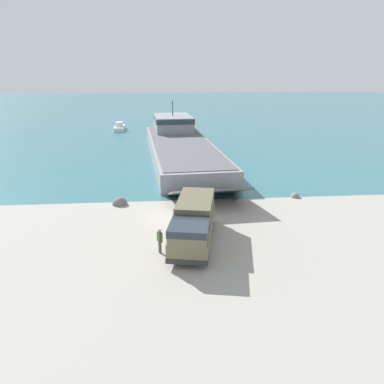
{
  "coord_description": "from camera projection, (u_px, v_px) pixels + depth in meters",
  "views": [
    {
      "loc": [
        -1.3,
        -29.69,
        11.77
      ],
      "look_at": [
        1.33,
        0.53,
        1.89
      ],
      "focal_mm": 35.0,
      "sensor_mm": 36.0,
      "label": 1
    }
  ],
  "objects": [
    {
      "name": "shoreline_rock_a",
      "position": [
        120.0,
        204.0,
        34.48
      ],
      "size": [
        1.39,
        1.39,
        1.39
      ],
      "primitive_type": "sphere",
      "color": "#66605B",
      "rests_on": "ground_plane"
    },
    {
      "name": "moored_boat_a",
      "position": [
        119.0,
        127.0,
        77.19
      ],
      "size": [
        2.16,
        6.26,
        1.73
      ],
      "rotation": [
        0.0,
        0.0,
        0.03
      ],
      "color": "white",
      "rests_on": "ground_plane"
    },
    {
      "name": "shoreline_rock_b",
      "position": [
        295.0,
        197.0,
        36.47
      ],
      "size": [
        0.9,
        0.9,
        0.9
      ],
      "primitive_type": "sphere",
      "color": "gray",
      "rests_on": "ground_plane"
    },
    {
      "name": "mooring_bollard",
      "position": [
        236.0,
        196.0,
        35.51
      ],
      "size": [
        0.34,
        0.34,
        0.75
      ],
      "color": "#333338",
      "rests_on": "ground_plane"
    },
    {
      "name": "military_truck",
      "position": [
        193.0,
        222.0,
        26.45
      ],
      "size": [
        4.15,
        8.48,
        2.89
      ],
      "rotation": [
        0.0,
        0.0,
        -1.77
      ],
      "color": "#6B664C",
      "rests_on": "ground_plane"
    },
    {
      "name": "water_surface",
      "position": [
        163.0,
        109.0,
        120.78
      ],
      "size": [
        240.0,
        180.0,
        0.01
      ],
      "primitive_type": "cube",
      "color": "#336B75",
      "rests_on": "ground_plane"
    },
    {
      "name": "soldier_on_ramp",
      "position": [
        160.0,
        239.0,
        25.04
      ],
      "size": [
        0.39,
        0.5,
        1.74
      ],
      "rotation": [
        0.0,
        0.0,
        3.53
      ],
      "color": "#3D4C33",
      "rests_on": "ground_plane"
    },
    {
      "name": "ground_plane",
      "position": [
        177.0,
        215.0,
        31.88
      ],
      "size": [
        240.0,
        240.0,
        0.0
      ],
      "primitive_type": "plane",
      "color": "#9E998E"
    },
    {
      "name": "landing_craft",
      "position": [
        179.0,
        143.0,
        54.76
      ],
      "size": [
        10.59,
        38.99,
        7.02
      ],
      "rotation": [
        0.0,
        0.0,
        0.07
      ],
      "color": "gray",
      "rests_on": "ground_plane"
    }
  ]
}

